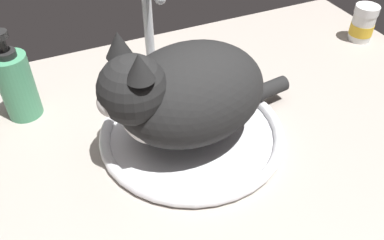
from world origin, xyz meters
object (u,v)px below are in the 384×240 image
sink_basin (192,132)px  faucet (151,42)px  pill_bottle (363,24)px  cat (182,93)px  soap_pump_bottle (17,85)px

sink_basin → faucet: (0.00, 21.55, 8.05)cm
sink_basin → pill_bottle: size_ratio=3.78×
faucet → cat: size_ratio=0.58×
faucet → cat: 22.01cm
sink_basin → soap_pump_bottle: bearing=144.6°
faucet → soap_pump_bottle: faucet is taller
faucet → soap_pump_bottle: (-28.09, -1.57, -1.76)cm
sink_basin → pill_bottle: pill_bottle is taller
cat → pill_bottle: size_ratio=4.30×
cat → soap_pump_bottle: size_ratio=2.15×
faucet → cat: bearing=-95.2°
soap_pump_bottle → faucet: bearing=3.2°
faucet → pill_bottle: (54.73, -5.70, -4.64)cm
faucet → soap_pump_bottle: bearing=-176.8°
faucet → pill_bottle: 55.22cm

